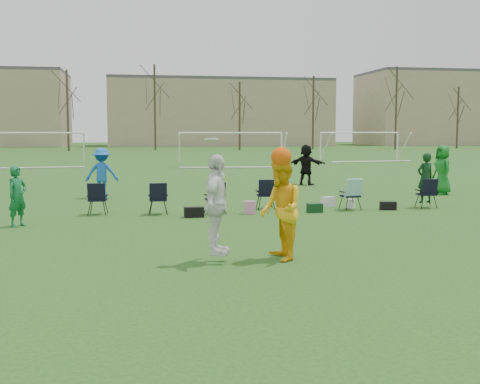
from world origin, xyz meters
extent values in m
plane|color=#224E18|center=(0.00, 0.00, 0.00)|extent=(260.00, 260.00, 0.00)
imported|color=#126634|center=(-5.82, 6.13, 0.81)|extent=(0.66, 0.70, 1.61)
imported|color=blue|center=(-4.00, 12.79, 0.94)|extent=(1.26, 0.78, 1.88)
imported|color=#136E20|center=(9.28, 11.73, 0.98)|extent=(0.71, 1.01, 1.96)
imported|color=black|center=(5.16, 16.82, 0.95)|extent=(1.70, 1.58, 1.90)
imported|color=white|center=(-1.25, 0.85, 1.12)|extent=(0.80, 1.21, 1.91)
imported|color=yellow|center=(0.02, 0.90, 0.99)|extent=(0.80, 1.01, 1.98)
sphere|color=#DE520B|center=(0.02, 0.90, 2.01)|extent=(0.40, 0.40, 0.40)
cylinder|color=white|center=(-1.33, 0.91, 2.35)|extent=(0.27, 0.27, 0.06)
imported|color=#0E3315|center=(6.67, 8.03, 0.98)|extent=(0.66, 0.50, 1.65)
cube|color=black|center=(-1.08, 7.03, 0.15)|extent=(0.57, 0.34, 0.30)
cube|color=#CC84A6|center=(0.66, 7.42, 0.20)|extent=(0.39, 0.29, 0.40)
cube|color=#0E3516|center=(2.71, 7.43, 0.14)|extent=(0.47, 0.32, 0.28)
cube|color=silver|center=(3.61, 8.83, 0.16)|extent=(0.48, 0.40, 0.32)
cylinder|color=white|center=(4.19, 8.25, 0.15)|extent=(0.26, 0.26, 0.30)
cube|color=black|center=(5.22, 7.64, 0.13)|extent=(0.54, 0.35, 0.26)
cube|color=black|center=(-3.89, 8.14, 0.48)|extent=(0.65, 0.65, 0.96)
cube|color=black|center=(-2.09, 7.88, 0.48)|extent=(0.60, 0.60, 0.96)
cube|color=black|center=(-0.37, 7.72, 0.48)|extent=(0.68, 0.68, 0.96)
cube|color=black|center=(1.40, 8.57, 0.48)|extent=(0.64, 0.64, 0.96)
cube|color=black|center=(4.03, 7.88, 0.48)|extent=(0.66, 0.66, 0.96)
cube|color=black|center=(6.67, 7.93, 0.48)|extent=(0.63, 0.63, 0.96)
cylinder|color=white|center=(-6.36, 34.32, 1.20)|extent=(0.12, 0.12, 2.40)
cylinder|color=white|center=(-10.00, 34.00, 2.40)|extent=(7.28, 0.76, 0.12)
cylinder|color=white|center=(0.36, 32.25, 1.20)|extent=(0.12, 0.12, 2.40)
cylinder|color=white|center=(7.64, 31.75, 1.20)|extent=(0.12, 0.12, 2.40)
cylinder|color=white|center=(4.00, 32.00, 2.40)|extent=(7.29, 0.63, 0.12)
cylinder|color=white|center=(12.39, 37.49, 1.20)|extent=(0.12, 0.12, 2.40)
cylinder|color=white|center=(19.61, 38.51, 1.20)|extent=(0.12, 0.12, 2.40)
cylinder|color=white|center=(16.00, 38.00, 2.40)|extent=(7.25, 1.13, 0.12)
cylinder|color=#382B21|center=(-11.00, 68.50, 5.10)|extent=(0.28, 0.28, 10.20)
cylinder|color=#382B21|center=(0.00, 71.50, 5.70)|extent=(0.28, 0.28, 11.40)
cylinder|color=#382B21|center=(11.00, 68.50, 4.50)|extent=(0.28, 0.28, 9.00)
cylinder|color=#382B21|center=(22.00, 71.50, 5.10)|extent=(0.28, 0.28, 10.20)
cylinder|color=#382B21|center=(33.00, 68.50, 5.70)|extent=(0.28, 0.28, 11.40)
cylinder|color=#382B21|center=(44.00, 71.50, 4.50)|extent=(0.28, 0.28, 9.00)
cube|color=tan|center=(12.00, 96.00, 5.50)|extent=(38.00, 16.00, 11.00)
cube|color=tan|center=(55.00, 96.00, 6.50)|extent=(30.00, 16.00, 13.00)
camera|label=1|loc=(-2.76, -10.36, 2.51)|focal=45.00mm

